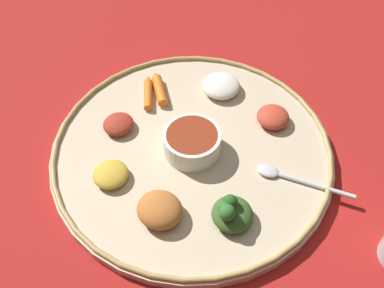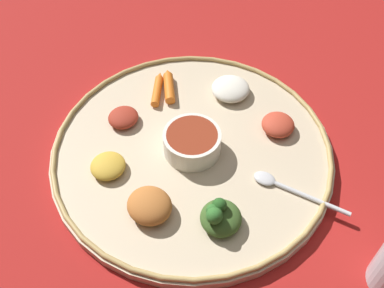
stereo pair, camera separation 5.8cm
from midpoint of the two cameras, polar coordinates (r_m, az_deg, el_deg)
The scene contains 13 objects.
ground_plane at distance 0.76m, azimuth 2.18°, elevation -1.58°, with size 2.40×2.40×0.00m, color maroon.
platter at distance 0.76m, azimuth 2.20°, elevation -1.21°, with size 0.45×0.45×0.02m, color #C6B293.
platter_rim at distance 0.75m, azimuth 2.23°, elevation -0.69°, with size 0.45×0.45×0.01m, color tan.
center_bowl at distance 0.73m, azimuth 2.27°, elevation 0.17°, with size 0.09×0.09×0.04m.
spoon at distance 0.72m, azimuth 13.54°, elevation -5.24°, with size 0.15×0.03×0.01m.
greens_pile at distance 0.66m, azimuth 5.94°, elevation -8.90°, with size 0.08×0.08×0.05m.
carrot_near_spoon at distance 0.84m, azimuth -0.83°, elevation 7.05°, with size 0.05×0.08×0.02m.
carrot_outer at distance 0.83m, azimuth -2.22°, elevation 6.66°, with size 0.04×0.08×0.01m.
mound_lentil_yellow at distance 0.72m, azimuth -7.94°, elevation -2.77°, with size 0.05×0.05×0.02m, color gold.
mound_chickpea at distance 0.67m, azimuth -2.71°, elevation -7.63°, with size 0.07×0.06×0.03m, color #B2662D.
mound_berbere_red at distance 0.79m, azimuth 12.53°, elevation 2.21°, with size 0.05×0.05×0.02m, color #B73D28.
mound_rice_white at distance 0.83m, azimuth 6.73°, elevation 6.61°, with size 0.07×0.07×0.02m, color silver.
mound_beet at distance 0.78m, azimuth -6.27°, elevation 3.14°, with size 0.05×0.05×0.02m, color maroon.
Camera 2 is at (0.17, -0.43, 0.60)m, focal length 43.82 mm.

